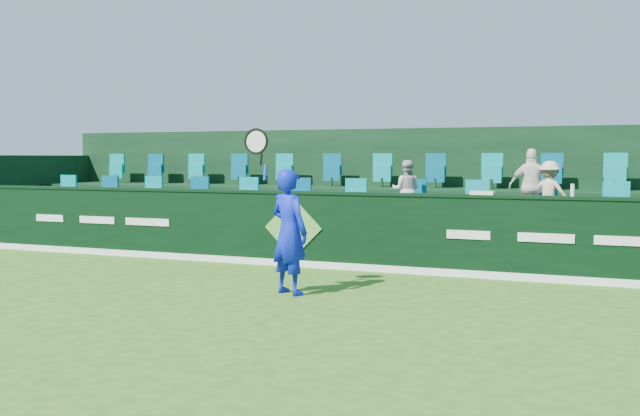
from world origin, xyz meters
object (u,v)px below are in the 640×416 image
at_px(spectator_left, 406,190).
at_px(spectator_middle, 532,186).
at_px(tennis_player, 289,231).
at_px(spectator_right, 550,193).
at_px(towel, 482,193).
at_px(drinks_bottle, 573,190).

xyz_separation_m(spectator_left, spectator_middle, (2.23, 0.00, 0.10)).
distance_m(tennis_player, spectator_right, 4.87).
height_order(spectator_middle, towel, spectator_middle).
distance_m(spectator_left, drinks_bottle, 3.14).
distance_m(tennis_player, spectator_left, 3.68).
relative_size(spectator_left, drinks_bottle, 5.71).
xyz_separation_m(spectator_right, towel, (-0.96, -1.12, 0.03)).
relative_size(spectator_right, drinks_bottle, 5.66).
xyz_separation_m(spectator_right, drinks_bottle, (0.41, -1.12, 0.10)).
bearing_deg(tennis_player, spectator_left, 77.94).
bearing_deg(spectator_left, spectator_middle, 172.83).
relative_size(spectator_left, spectator_middle, 0.84).
relative_size(tennis_player, drinks_bottle, 12.37).
bearing_deg(tennis_player, spectator_right, 47.37).
xyz_separation_m(spectator_middle, spectator_right, (0.30, 0.00, -0.11)).
height_order(spectator_middle, spectator_right, spectator_middle).
height_order(towel, drinks_bottle, drinks_bottle).
bearing_deg(spectator_right, drinks_bottle, 124.90).
xyz_separation_m(towel, drinks_bottle, (1.37, 0.00, 0.07)).
xyz_separation_m(spectator_middle, drinks_bottle, (0.71, -1.12, -0.01)).
distance_m(tennis_player, drinks_bottle, 4.47).
xyz_separation_m(tennis_player, spectator_left, (0.76, 3.57, 0.44)).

